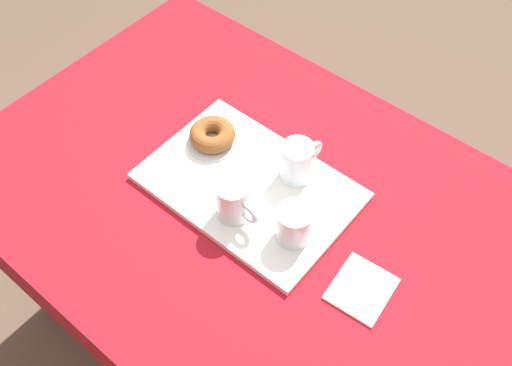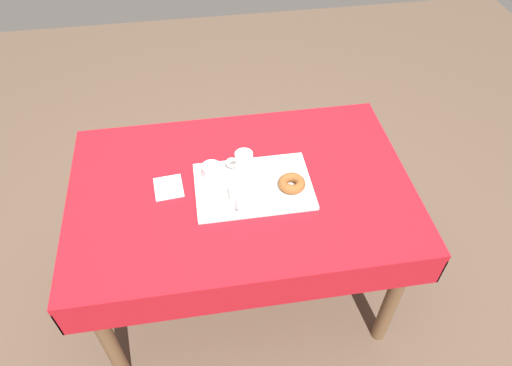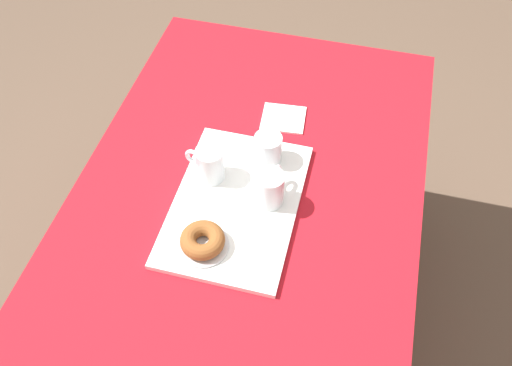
{
  "view_description": "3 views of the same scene",
  "coord_description": "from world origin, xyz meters",
  "px_view_note": "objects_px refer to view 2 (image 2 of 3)",
  "views": [
    {
      "loc": [
        0.47,
        -0.58,
        1.83
      ],
      "look_at": [
        -0.04,
        0.03,
        0.79
      ],
      "focal_mm": 40.44,
      "sensor_mm": 36.0,
      "label": 1
    },
    {
      "loc": [
        0.14,
        1.29,
        2.15
      ],
      "look_at": [
        -0.06,
        0.03,
        0.81
      ],
      "focal_mm": 32.72,
      "sensor_mm": 36.0,
      "label": 2
    },
    {
      "loc": [
        -0.84,
        -0.24,
        1.91
      ],
      "look_at": [
        0.01,
        -0.02,
        0.8
      ],
      "focal_mm": 37.79,
      "sensor_mm": 36.0,
      "label": 3
    }
  ],
  "objects_px": {
    "sugar_donut_left": "(292,183)",
    "tea_mug_right": "(239,195)",
    "donut_plate_left": "(291,187)",
    "water_glass_near": "(212,174)",
    "dining_table": "(241,203)",
    "serving_tray": "(253,186)",
    "paper_napkin": "(169,187)",
    "tea_mug_left": "(244,163)"
  },
  "relations": [
    {
      "from": "sugar_donut_left",
      "to": "tea_mug_right",
      "type": "bearing_deg",
      "value": 12.54
    },
    {
      "from": "donut_plate_left",
      "to": "sugar_donut_left",
      "type": "bearing_deg",
      "value": 90.0
    },
    {
      "from": "tea_mug_right",
      "to": "water_glass_near",
      "type": "relative_size",
      "value": 1.28
    },
    {
      "from": "water_glass_near",
      "to": "dining_table",
      "type": "bearing_deg",
      "value": 165.28
    },
    {
      "from": "serving_tray",
      "to": "tea_mug_right",
      "type": "bearing_deg",
      "value": 52.93
    },
    {
      "from": "tea_mug_right",
      "to": "donut_plate_left",
      "type": "bearing_deg",
      "value": -167.46
    },
    {
      "from": "tea_mug_right",
      "to": "serving_tray",
      "type": "bearing_deg",
      "value": -127.07
    },
    {
      "from": "water_glass_near",
      "to": "paper_napkin",
      "type": "bearing_deg",
      "value": -1.63
    },
    {
      "from": "sugar_donut_left",
      "to": "paper_napkin",
      "type": "height_order",
      "value": "sugar_donut_left"
    },
    {
      "from": "tea_mug_left",
      "to": "donut_plate_left",
      "type": "height_order",
      "value": "tea_mug_left"
    },
    {
      "from": "water_glass_near",
      "to": "sugar_donut_left",
      "type": "bearing_deg",
      "value": 164.33
    },
    {
      "from": "donut_plate_left",
      "to": "dining_table",
      "type": "bearing_deg",
      "value": -16.21
    },
    {
      "from": "dining_table",
      "to": "tea_mug_left",
      "type": "height_order",
      "value": "tea_mug_left"
    },
    {
      "from": "dining_table",
      "to": "water_glass_near",
      "type": "distance_m",
      "value": 0.2
    },
    {
      "from": "tea_mug_left",
      "to": "sugar_donut_left",
      "type": "distance_m",
      "value": 0.22
    },
    {
      "from": "sugar_donut_left",
      "to": "paper_napkin",
      "type": "relative_size",
      "value": 0.86
    },
    {
      "from": "tea_mug_right",
      "to": "water_glass_near",
      "type": "distance_m",
      "value": 0.16
    },
    {
      "from": "serving_tray",
      "to": "paper_napkin",
      "type": "bearing_deg",
      "value": -8.48
    },
    {
      "from": "sugar_donut_left",
      "to": "dining_table",
      "type": "bearing_deg",
      "value": -16.21
    },
    {
      "from": "water_glass_near",
      "to": "donut_plate_left",
      "type": "distance_m",
      "value": 0.32
    },
    {
      "from": "serving_tray",
      "to": "tea_mug_right",
      "type": "xyz_separation_m",
      "value": [
        0.07,
        0.09,
        0.05
      ]
    },
    {
      "from": "tea_mug_right",
      "to": "sugar_donut_left",
      "type": "height_order",
      "value": "tea_mug_right"
    },
    {
      "from": "water_glass_near",
      "to": "paper_napkin",
      "type": "height_order",
      "value": "water_glass_near"
    },
    {
      "from": "water_glass_near",
      "to": "serving_tray",
      "type": "bearing_deg",
      "value": 164.13
    },
    {
      "from": "dining_table",
      "to": "sugar_donut_left",
      "type": "height_order",
      "value": "sugar_donut_left"
    },
    {
      "from": "donut_plate_left",
      "to": "sugar_donut_left",
      "type": "xyz_separation_m",
      "value": [
        0.0,
        0.0,
        0.02
      ]
    },
    {
      "from": "dining_table",
      "to": "tea_mug_right",
      "type": "height_order",
      "value": "tea_mug_right"
    },
    {
      "from": "serving_tray",
      "to": "sugar_donut_left",
      "type": "relative_size",
      "value": 4.29
    },
    {
      "from": "tea_mug_right",
      "to": "water_glass_near",
      "type": "bearing_deg",
      "value": -55.2
    },
    {
      "from": "water_glass_near",
      "to": "paper_napkin",
      "type": "xyz_separation_m",
      "value": [
        0.18,
        -0.01,
        -0.05
      ]
    },
    {
      "from": "water_glass_near",
      "to": "sugar_donut_left",
      "type": "relative_size",
      "value": 0.8
    },
    {
      "from": "tea_mug_right",
      "to": "paper_napkin",
      "type": "relative_size",
      "value": 0.88
    },
    {
      "from": "dining_table",
      "to": "paper_napkin",
      "type": "distance_m",
      "value": 0.31
    },
    {
      "from": "dining_table",
      "to": "paper_napkin",
      "type": "relative_size",
      "value": 11.0
    },
    {
      "from": "tea_mug_left",
      "to": "paper_napkin",
      "type": "distance_m",
      "value": 0.32
    },
    {
      "from": "serving_tray",
      "to": "sugar_donut_left",
      "type": "xyz_separation_m",
      "value": [
        -0.15,
        0.04,
        0.03
      ]
    },
    {
      "from": "water_glass_near",
      "to": "tea_mug_left",
      "type": "bearing_deg",
      "value": -164.39
    },
    {
      "from": "serving_tray",
      "to": "sugar_donut_left",
      "type": "distance_m",
      "value": 0.16
    },
    {
      "from": "donut_plate_left",
      "to": "serving_tray",
      "type": "bearing_deg",
      "value": -15.46
    },
    {
      "from": "serving_tray",
      "to": "donut_plate_left",
      "type": "xyz_separation_m",
      "value": [
        -0.15,
        0.04,
        0.01
      ]
    },
    {
      "from": "donut_plate_left",
      "to": "sugar_donut_left",
      "type": "distance_m",
      "value": 0.02
    },
    {
      "from": "paper_napkin",
      "to": "tea_mug_left",
      "type": "bearing_deg",
      "value": -174.15
    }
  ]
}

